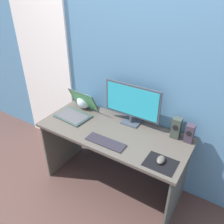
{
  "coord_description": "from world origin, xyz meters",
  "views": [
    {
      "loc": [
        0.95,
        -1.52,
        2.01
      ],
      "look_at": [
        -0.0,
        -0.02,
        0.95
      ],
      "focal_mm": 36.84,
      "sensor_mm": 36.0,
      "label": 1
    }
  ],
  "objects": [
    {
      "name": "door_left",
      "position": [
        -1.19,
        0.32,
        1.01
      ],
      "size": [
        0.82,
        0.02,
        2.02
      ],
      "primitive_type": "cube",
      "color": "white",
      "rests_on": "ground_plane"
    },
    {
      "name": "keyboard_external",
      "position": [
        0.04,
        -0.19,
        0.73
      ],
      "size": [
        0.37,
        0.12,
        0.01
      ],
      "primitive_type": "cube",
      "rotation": [
        0.0,
        0.0,
        0.01
      ],
      "color": "#24212A",
      "rests_on": "desk"
    },
    {
      "name": "mouse",
      "position": [
        0.54,
        -0.16,
        0.75
      ],
      "size": [
        0.07,
        0.11,
        0.04
      ],
      "primitive_type": "ellipsoid",
      "rotation": [
        0.0,
        0.0,
        0.1
      ],
      "color": "#4F4D47",
      "rests_on": "mousepad"
    },
    {
      "name": "monitor",
      "position": [
        0.08,
        0.21,
        0.95
      ],
      "size": [
        0.57,
        0.14,
        0.41
      ],
      "color": "#353F4B",
      "rests_on": "desk"
    },
    {
      "name": "speaker_near_monitor",
      "position": [
        0.53,
        0.22,
        0.83
      ],
      "size": [
        0.08,
        0.08,
        0.2
      ],
      "color": "#333C35",
      "rests_on": "desk"
    },
    {
      "name": "wall_back",
      "position": [
        0.0,
        0.35,
        1.25
      ],
      "size": [
        6.0,
        0.04,
        2.5
      ],
      "primitive_type": "cube",
      "color": "teal",
      "rests_on": "ground_plane"
    },
    {
      "name": "fishbowl",
      "position": [
        -0.51,
        0.21,
        0.81
      ],
      "size": [
        0.16,
        0.16,
        0.16
      ],
      "primitive_type": "sphere",
      "color": "silver",
      "rests_on": "desk"
    },
    {
      "name": "desk",
      "position": [
        0.0,
        0.0,
        0.58
      ],
      "size": [
        1.45,
        0.62,
        0.73
      ],
      "color": "#4B463E",
      "rests_on": "ground_plane"
    },
    {
      "name": "speaker_right",
      "position": [
        0.65,
        0.22,
        0.81
      ],
      "size": [
        0.07,
        0.07,
        0.17
      ],
      "color": "#362D3A",
      "rests_on": "desk"
    },
    {
      "name": "ground_plane",
      "position": [
        0.0,
        0.0,
        0.0
      ],
      "size": [
        8.0,
        8.0,
        0.0
      ],
      "primitive_type": "plane",
      "color": "#46302C"
    },
    {
      "name": "mousepad",
      "position": [
        0.55,
        -0.18,
        0.73
      ],
      "size": [
        0.25,
        0.2,
        0.0
      ],
      "primitive_type": "cube",
      "color": "black",
      "rests_on": "desk"
    },
    {
      "name": "laptop",
      "position": [
        -0.49,
        0.05,
        0.78
      ],
      "size": [
        0.38,
        0.38,
        0.24
      ],
      "color": "#2F4441",
      "rests_on": "desk"
    }
  ]
}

